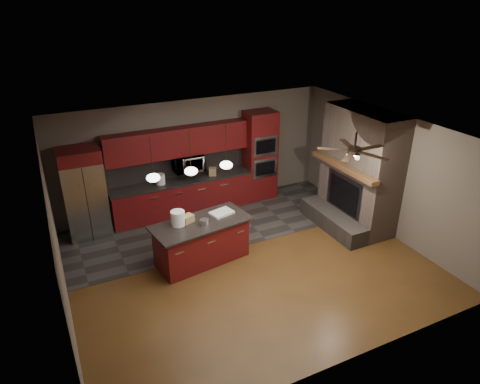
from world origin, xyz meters
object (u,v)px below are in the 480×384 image
white_bucket (178,218)px  counter_box (213,172)px  microwave (188,163)px  oven_tower (260,156)px  refrigerator (84,193)px  cardboard_box (187,219)px  paint_tray (222,213)px  counter_bucket (160,179)px  paint_can (205,222)px  kitchen_island (202,241)px

white_bucket → counter_box: 2.62m
microwave → counter_box: bearing=-9.4°
oven_tower → refrigerator: bearing=-179.1°
microwave → cardboard_box: (-0.79, -2.16, -0.30)m
paint_tray → cardboard_box: cardboard_box is taller
cardboard_box → counter_box: size_ratio=1.15×
counter_bucket → cardboard_box: bearing=-91.4°
counter_box → paint_can: bearing=-94.2°
oven_tower → paint_tray: size_ratio=5.19×
cardboard_box → counter_bucket: bearing=66.2°
paint_tray → paint_can: bearing=-164.1°
oven_tower → white_bucket: size_ratio=7.91×
paint_can → white_bucket: bearing=154.7°
paint_tray → counter_bucket: (-0.71, 2.07, 0.08)m
oven_tower → kitchen_island: size_ratio=1.13×
refrigerator → cardboard_box: bearing=-49.9°
paint_can → counter_box: (1.12, 2.30, 0.02)m
paint_tray → microwave: bearing=75.4°
oven_tower → counter_bucket: 2.72m
kitchen_island → oven_tower: bearing=32.6°
microwave → counter_box: microwave is taller
white_bucket → paint_can: size_ratio=1.68×
microwave → kitchen_island: (-0.55, -2.27, -0.83)m
paint_can → paint_tray: bearing=29.8°
microwave → counter_bucket: (-0.74, -0.05, -0.27)m
oven_tower → cardboard_box: 3.48m
oven_tower → microwave: oven_tower is taller
refrigerator → paint_can: (1.98, -2.27, -0.07)m
refrigerator → counter_bucket: bearing=2.6°
paint_can → cardboard_box: (-0.27, 0.25, 0.02)m
kitchen_island → paint_can: bearing=-86.3°
microwave → white_bucket: (-0.99, -2.18, -0.23)m
oven_tower → counter_box: size_ratio=11.58×
white_bucket → counter_box: (1.59, 2.08, -0.07)m
refrigerator → kitchen_island: size_ratio=0.99×
refrigerator → counter_box: 3.10m
oven_tower → counter_box: (-1.37, -0.04, -0.19)m
kitchen_island → paint_tray: paint_tray is taller
oven_tower → kitchen_island: bearing=-138.7°
refrigerator → cardboard_box: refrigerator is taller
kitchen_island → refrigerator: bearing=123.6°
paint_tray → cardboard_box: (-0.76, -0.04, 0.05)m
kitchen_island → paint_tray: bearing=7.4°
white_bucket → cardboard_box: white_bucket is taller
cardboard_box → refrigerator: bearing=107.7°
microwave → refrigerator: bearing=-177.0°
microwave → counter_box: 0.68m
cardboard_box → counter_box: 2.48m
microwave → counter_bucket: size_ratio=2.89×
oven_tower → refrigerator: 4.48m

